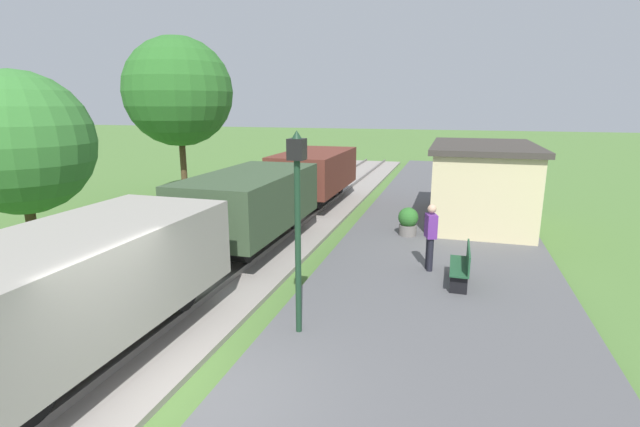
{
  "coord_description": "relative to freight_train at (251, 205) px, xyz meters",
  "views": [
    {
      "loc": [
        3.42,
        -5.02,
        4.37
      ],
      "look_at": [
        -0.45,
        8.08,
        1.09
      ],
      "focal_mm": 25.55,
      "sensor_mm": 36.0,
      "label": 1
    }
  ],
  "objects": [
    {
      "name": "freight_train",
      "position": [
        0.0,
        0.0,
        0.0
      ],
      "size": [
        2.5,
        19.4,
        2.12
      ],
      "color": "gray",
      "rests_on": "rail_near"
    },
    {
      "name": "lamp_post_near",
      "position": [
        3.25,
        -5.0,
        1.41
      ],
      "size": [
        0.28,
        0.28,
        3.7
      ],
      "color": "#193823",
      "rests_on": "platform_slab"
    },
    {
      "name": "bench_down_platform",
      "position": [
        6.17,
        9.14,
        -0.68
      ],
      "size": [
        0.42,
        1.5,
        0.91
      ],
      "color": "#1E4C2D",
      "rests_on": "platform_slab"
    },
    {
      "name": "potted_planter",
      "position": [
        4.53,
        2.07,
        -0.67
      ],
      "size": [
        0.64,
        0.64,
        0.92
      ],
      "color": "slate",
      "rests_on": "platform_slab"
    },
    {
      "name": "rail_far",
      "position": [
        -0.72,
        -7.3,
        -1.21
      ],
      "size": [
        0.07,
        60.0,
        0.14
      ],
      "primitive_type": "cube",
      "color": "slate",
      "rests_on": "track_ballast"
    },
    {
      "name": "station_hut",
      "position": [
        6.8,
        4.72,
        0.26
      ],
      "size": [
        3.5,
        5.8,
        2.78
      ],
      "color": "beige",
      "rests_on": "platform_slab"
    },
    {
      "name": "rail_near",
      "position": [
        0.72,
        -7.3,
        -1.21
      ],
      "size": [
        0.07,
        60.0,
        0.14
      ],
      "primitive_type": "cube",
      "color": "slate",
      "rests_on": "track_ballast"
    },
    {
      "name": "tree_trackside_far",
      "position": [
        -6.13,
        5.94,
        3.51
      ],
      "size": [
        4.78,
        4.78,
        7.31
      ],
      "color": "#4C3823",
      "rests_on": "ground"
    },
    {
      "name": "tree_trackside_mid",
      "position": [
        -5.56,
        -2.68,
        1.95
      ],
      "size": [
        3.9,
        3.9,
        5.3
      ],
      "color": "#4C3823",
      "rests_on": "ground"
    },
    {
      "name": "bench_near_hut",
      "position": [
        6.17,
        -1.75,
        -0.68
      ],
      "size": [
        0.42,
        1.5,
        0.91
      ],
      "color": "#1E4C2D",
      "rests_on": "platform_slab"
    },
    {
      "name": "ground_plane",
      "position": [
        2.4,
        -7.3,
        -1.4
      ],
      "size": [
        160.0,
        160.0,
        0.0
      ],
      "primitive_type": "plane",
      "color": "#517A38"
    },
    {
      "name": "person_waiting",
      "position": [
        5.37,
        -0.98,
        -0.21
      ],
      "size": [
        0.35,
        0.44,
        1.71
      ],
      "rotation": [
        0.0,
        0.0,
        3.45
      ],
      "color": "black",
      "rests_on": "platform_slab"
    },
    {
      "name": "track_ballast",
      "position": [
        -0.0,
        -7.3,
        -1.34
      ],
      "size": [
        3.8,
        60.0,
        0.12
      ],
      "primitive_type": "cube",
      "color": "gray",
      "rests_on": "ground"
    }
  ]
}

